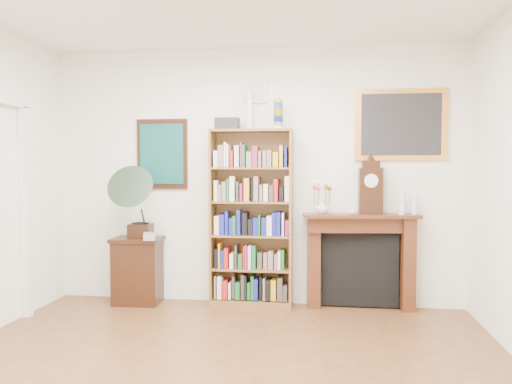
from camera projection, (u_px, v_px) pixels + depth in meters
room at (199, 185)px, 3.01m from camera, size 4.51×5.01×2.81m
teal_poster at (162, 154)px, 5.59m from camera, size 0.58×0.04×0.78m
small_picture at (255, 89)px, 5.42m from camera, size 0.26×0.04×0.30m
gilt_painting at (401, 125)px, 5.23m from camera, size 0.95×0.04×0.75m
bookshelf at (251, 208)px, 5.33m from camera, size 0.88×0.31×2.19m
side_cabinet at (138, 270)px, 5.50m from camera, size 0.55×0.42×0.73m
fireplace at (360, 253)px, 5.29m from camera, size 1.22×0.41×1.01m
gramophone at (136, 198)px, 5.39m from camera, size 0.53×0.64×0.79m
cd_stack at (150, 236)px, 5.31m from camera, size 0.15×0.15×0.08m
mantel_clock at (370, 188)px, 5.22m from camera, size 0.25×0.15×0.56m
flower_vase at (322, 207)px, 5.25m from camera, size 0.15×0.15×0.14m
teacup at (353, 212)px, 5.15m from camera, size 0.10×0.10×0.06m
bottle_left at (402, 203)px, 5.15m from camera, size 0.07×0.07×0.24m
bottle_right at (415, 205)px, 5.16m from camera, size 0.06×0.06×0.20m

